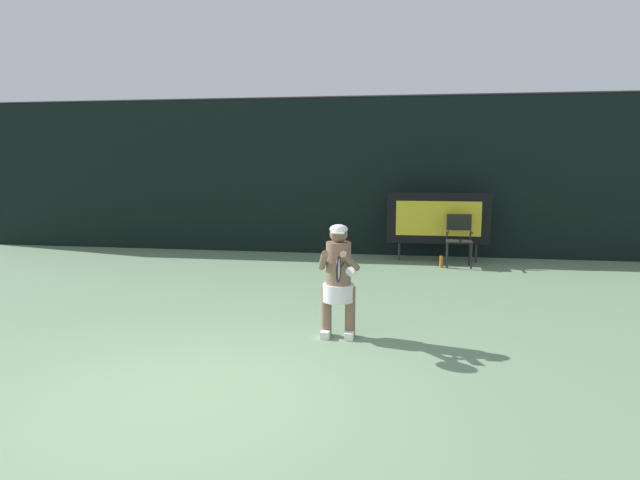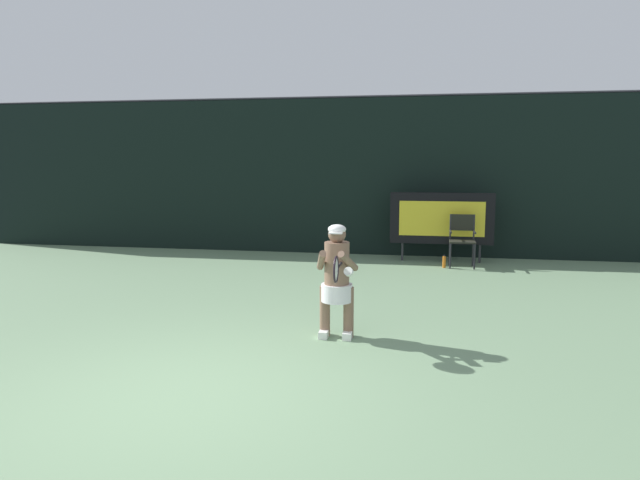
{
  "view_description": "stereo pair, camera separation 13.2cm",
  "coord_description": "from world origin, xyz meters",
  "px_view_note": "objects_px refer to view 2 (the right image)",
  "views": [
    {
      "loc": [
        2.02,
        -4.83,
        2.21
      ],
      "look_at": [
        0.65,
        3.3,
        1.05
      ],
      "focal_mm": 32.2,
      "sensor_mm": 36.0,
      "label": 1
    },
    {
      "loc": [
        2.15,
        -4.81,
        2.21
      ],
      "look_at": [
        0.65,
        3.3,
        1.05
      ],
      "focal_mm": 32.2,
      "sensor_mm": 36.0,
      "label": 2
    }
  ],
  "objects_px": {
    "scoreboard": "(442,218)",
    "water_bottle": "(444,262)",
    "tennis_player": "(337,277)",
    "tennis_racket": "(336,269)",
    "umpire_chair": "(462,237)"
  },
  "relations": [
    {
      "from": "scoreboard",
      "to": "water_bottle",
      "type": "relative_size",
      "value": 8.3
    },
    {
      "from": "water_bottle",
      "to": "tennis_player",
      "type": "bearing_deg",
      "value": -106.44
    },
    {
      "from": "water_bottle",
      "to": "tennis_player",
      "type": "distance_m",
      "value": 5.23
    },
    {
      "from": "scoreboard",
      "to": "water_bottle",
      "type": "xyz_separation_m",
      "value": [
        0.06,
        -0.72,
        -0.82
      ]
    },
    {
      "from": "tennis_racket",
      "to": "tennis_player",
      "type": "bearing_deg",
      "value": 116.24
    },
    {
      "from": "umpire_chair",
      "to": "tennis_racket",
      "type": "bearing_deg",
      "value": -107.13
    },
    {
      "from": "water_bottle",
      "to": "tennis_player",
      "type": "relative_size",
      "value": 0.19
    },
    {
      "from": "water_bottle",
      "to": "tennis_racket",
      "type": "xyz_separation_m",
      "value": [
        -1.39,
        -5.48,
        0.84
      ]
    },
    {
      "from": "scoreboard",
      "to": "umpire_chair",
      "type": "bearing_deg",
      "value": -51.43
    },
    {
      "from": "umpire_chair",
      "to": "tennis_racket",
      "type": "distance_m",
      "value": 5.95
    },
    {
      "from": "water_bottle",
      "to": "tennis_racket",
      "type": "bearing_deg",
      "value": -104.27
    },
    {
      "from": "umpire_chair",
      "to": "tennis_racket",
      "type": "relative_size",
      "value": 1.79
    },
    {
      "from": "umpire_chair",
      "to": "tennis_racket",
      "type": "xyz_separation_m",
      "value": [
        -1.75,
        -5.68,
        0.35
      ]
    },
    {
      "from": "tennis_player",
      "to": "tennis_racket",
      "type": "relative_size",
      "value": 2.36
    },
    {
      "from": "umpire_chair",
      "to": "tennis_player",
      "type": "xyz_separation_m",
      "value": [
        -1.82,
        -5.17,
        0.14
      ]
    }
  ]
}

